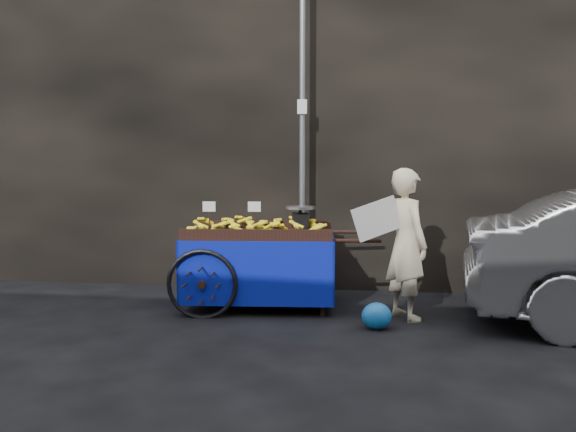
# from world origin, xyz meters

# --- Properties ---
(ground) EXTENTS (80.00, 80.00, 0.00)m
(ground) POSITION_xyz_m (0.00, 0.00, 0.00)
(ground) COLOR black
(ground) RESTS_ON ground
(building_wall) EXTENTS (13.50, 2.00, 5.00)m
(building_wall) POSITION_xyz_m (0.39, 2.60, 2.50)
(building_wall) COLOR black
(building_wall) RESTS_ON ground
(street_pole) EXTENTS (0.12, 0.10, 4.00)m
(street_pole) POSITION_xyz_m (0.30, 1.30, 2.01)
(street_pole) COLOR slate
(street_pole) RESTS_ON ground
(banana_cart) EXTENTS (2.42, 1.28, 1.27)m
(banana_cart) POSITION_xyz_m (-0.18, 0.61, 0.79)
(banana_cart) COLOR black
(banana_cart) RESTS_ON ground
(vendor) EXTENTS (0.92, 0.71, 1.63)m
(vendor) POSITION_xyz_m (1.53, 0.28, 0.82)
(vendor) COLOR beige
(vendor) RESTS_ON ground
(plastic_bag) EXTENTS (0.30, 0.24, 0.27)m
(plastic_bag) POSITION_xyz_m (1.22, -0.19, 0.14)
(plastic_bag) COLOR blue
(plastic_bag) RESTS_ON ground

